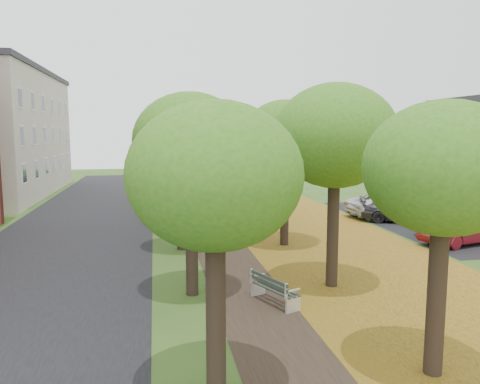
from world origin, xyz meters
name	(u,v)px	position (x,y,z in m)	size (l,w,h in m)	color
street_asphalt	(71,239)	(-7.50, 15.00, 0.00)	(8.00, 70.00, 0.01)	black
footpath	(221,233)	(0.00, 15.00, 0.00)	(3.20, 70.00, 0.01)	black
leaf_verge	(312,230)	(5.00, 15.00, 0.01)	(7.50, 70.00, 0.01)	olive
parking_lot	(442,221)	(13.50, 16.00, 0.00)	(9.00, 16.00, 0.01)	black
tree_row_west	(177,144)	(-2.20, 15.00, 4.65)	(3.72, 33.72, 6.27)	black
tree_row_east	(269,144)	(2.60, 15.00, 4.65)	(3.72, 33.72, 6.27)	black
bench	(273,289)	(0.19, 4.71, 0.47)	(1.26, 1.99, 0.91)	#26302A
car_silver	(457,222)	(11.81, 12.26, 0.70)	(1.65, 4.09, 1.40)	#AFB0B4
car_red	(464,229)	(11.00, 10.64, 0.74)	(1.56, 4.48, 1.48)	maroon
car_grey	(402,210)	(11.00, 16.25, 0.71)	(1.99, 4.90, 1.42)	#313035
car_white	(389,205)	(11.00, 17.78, 0.75)	(2.48, 5.39, 1.50)	silver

